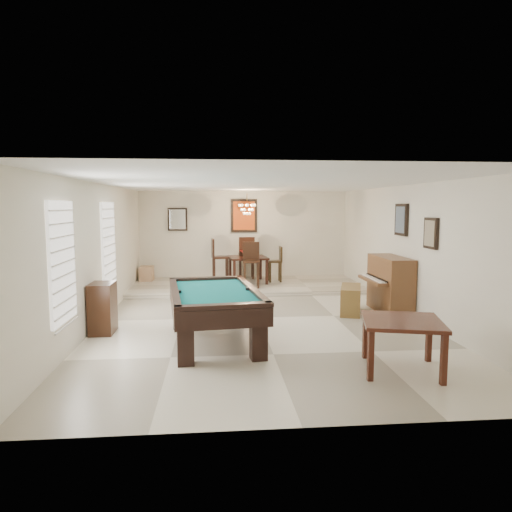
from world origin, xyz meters
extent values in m
cube|color=beige|center=(0.00, 0.00, -0.01)|extent=(6.00, 9.00, 0.02)
cube|color=silver|center=(0.00, 4.50, 1.30)|extent=(6.00, 0.04, 2.60)
cube|color=silver|center=(0.00, -4.50, 1.30)|extent=(6.00, 0.04, 2.60)
cube|color=silver|center=(-3.00, 0.00, 1.30)|extent=(0.04, 9.00, 2.60)
cube|color=silver|center=(3.00, 0.00, 1.30)|extent=(0.04, 9.00, 2.60)
cube|color=white|center=(0.00, 0.00, 2.60)|extent=(6.00, 9.00, 0.04)
cube|color=beige|center=(0.00, 3.25, 0.06)|extent=(6.00, 2.50, 0.12)
cube|color=white|center=(-2.97, -2.20, 1.40)|extent=(0.06, 1.00, 1.70)
cube|color=white|center=(-2.97, 0.60, 1.40)|extent=(0.06, 1.00, 1.70)
cube|color=brown|center=(1.91, 0.23, 0.27)|extent=(0.67, 1.06, 0.55)
cube|color=black|center=(-2.78, -0.83, 0.43)|extent=(0.39, 0.58, 0.87)
cube|color=tan|center=(-2.74, 4.00, 0.32)|extent=(0.36, 0.45, 0.40)
cube|color=#D84C14|center=(0.00, 4.46, 1.90)|extent=(0.75, 0.06, 0.95)
cube|color=white|center=(-1.90, 4.46, 1.80)|extent=(0.55, 0.06, 0.65)
cube|color=slate|center=(2.96, 0.30, 1.90)|extent=(0.06, 0.55, 0.65)
cube|color=gray|center=(2.96, -1.00, 1.70)|extent=(0.06, 0.45, 0.55)
camera|label=1|loc=(-0.85, -8.73, 2.18)|focal=32.00mm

